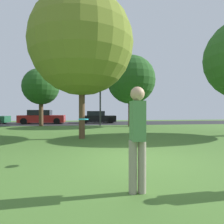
{
  "coord_description": "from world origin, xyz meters",
  "views": [
    {
      "loc": [
        -1.39,
        -5.4,
        1.41
      ],
      "look_at": [
        0.0,
        5.03,
        1.32
      ],
      "focal_mm": 31.01,
      "sensor_mm": 36.0,
      "label": 1
    }
  ],
  "objects_px": {
    "maple_tree_near": "(41,87)",
    "parked_car_red": "(42,117)",
    "birch_tree_lone": "(131,80)",
    "parked_car_black": "(97,117)",
    "person_bystander": "(137,133)",
    "street_lamp_post": "(100,101)",
    "maple_tree_far": "(82,44)",
    "frisbee_disc": "(83,119)"
  },
  "relations": [
    {
      "from": "maple_tree_near",
      "to": "parked_car_red",
      "type": "bearing_deg",
      "value": 100.99
    },
    {
      "from": "birch_tree_lone",
      "to": "parked_car_black",
      "type": "height_order",
      "value": "birch_tree_lone"
    },
    {
      "from": "birch_tree_lone",
      "to": "person_bystander",
      "type": "xyz_separation_m",
      "value": [
        -3.05,
        -13.5,
        -3.08
      ]
    },
    {
      "from": "street_lamp_post",
      "to": "person_bystander",
      "type": "bearing_deg",
      "value": -91.6
    },
    {
      "from": "maple_tree_far",
      "to": "parked_car_red",
      "type": "relative_size",
      "value": 1.59
    },
    {
      "from": "parked_car_black",
      "to": "frisbee_disc",
      "type": "bearing_deg",
      "value": -94.41
    },
    {
      "from": "birch_tree_lone",
      "to": "maple_tree_far",
      "type": "height_order",
      "value": "maple_tree_far"
    },
    {
      "from": "parked_car_black",
      "to": "maple_tree_far",
      "type": "bearing_deg",
      "value": -96.78
    },
    {
      "from": "birch_tree_lone",
      "to": "parked_car_black",
      "type": "xyz_separation_m",
      "value": [
        -2.72,
        4.99,
        -3.48
      ]
    },
    {
      "from": "frisbee_disc",
      "to": "parked_car_black",
      "type": "relative_size",
      "value": 0.08
    },
    {
      "from": "maple_tree_far",
      "to": "street_lamp_post",
      "type": "bearing_deg",
      "value": 79.2
    },
    {
      "from": "person_bystander",
      "to": "parked_car_red",
      "type": "bearing_deg",
      "value": 18.69
    },
    {
      "from": "birch_tree_lone",
      "to": "person_bystander",
      "type": "height_order",
      "value": "birch_tree_lone"
    },
    {
      "from": "parked_car_black",
      "to": "person_bystander",
      "type": "bearing_deg",
      "value": -91.02
    },
    {
      "from": "birch_tree_lone",
      "to": "frisbee_disc",
      "type": "height_order",
      "value": "birch_tree_lone"
    },
    {
      "from": "maple_tree_far",
      "to": "maple_tree_near",
      "type": "bearing_deg",
      "value": 114.57
    },
    {
      "from": "maple_tree_near",
      "to": "street_lamp_post",
      "type": "relative_size",
      "value": 1.16
    },
    {
      "from": "frisbee_disc",
      "to": "street_lamp_post",
      "type": "bearing_deg",
      "value": 83.8
    },
    {
      "from": "maple_tree_near",
      "to": "frisbee_disc",
      "type": "relative_size",
      "value": 16.13
    },
    {
      "from": "parked_car_red",
      "to": "maple_tree_far",
      "type": "bearing_deg",
      "value": -68.72
    },
    {
      "from": "birch_tree_lone",
      "to": "parked_car_black",
      "type": "bearing_deg",
      "value": 118.63
    },
    {
      "from": "frisbee_disc",
      "to": "parked_car_red",
      "type": "bearing_deg",
      "value": 105.99
    },
    {
      "from": "person_bystander",
      "to": "maple_tree_near",
      "type": "bearing_deg",
      "value": 19.83
    },
    {
      "from": "birch_tree_lone",
      "to": "parked_car_red",
      "type": "xyz_separation_m",
      "value": [
        -8.56,
        4.5,
        -3.43
      ]
    },
    {
      "from": "frisbee_disc",
      "to": "parked_car_black",
      "type": "xyz_separation_m",
      "value": [
        1.27,
        16.44,
        -0.55
      ]
    },
    {
      "from": "frisbee_disc",
      "to": "parked_car_black",
      "type": "bearing_deg",
      "value": 85.59
    },
    {
      "from": "street_lamp_post",
      "to": "parked_car_black",
      "type": "bearing_deg",
      "value": 91.02
    },
    {
      "from": "parked_car_red",
      "to": "parked_car_black",
      "type": "bearing_deg",
      "value": 4.78
    },
    {
      "from": "maple_tree_far",
      "to": "street_lamp_post",
      "type": "height_order",
      "value": "maple_tree_far"
    },
    {
      "from": "frisbee_disc",
      "to": "person_bystander",
      "type": "bearing_deg",
      "value": -65.27
    },
    {
      "from": "birch_tree_lone",
      "to": "parked_car_black",
      "type": "distance_m",
      "value": 6.66
    },
    {
      "from": "birch_tree_lone",
      "to": "maple_tree_far",
      "type": "bearing_deg",
      "value": -121.0
    },
    {
      "from": "person_bystander",
      "to": "frisbee_disc",
      "type": "distance_m",
      "value": 2.25
    },
    {
      "from": "person_bystander",
      "to": "street_lamp_post",
      "type": "height_order",
      "value": "street_lamp_post"
    },
    {
      "from": "parked_car_red",
      "to": "parked_car_black",
      "type": "distance_m",
      "value": 5.86
    },
    {
      "from": "person_bystander",
      "to": "frisbee_disc",
      "type": "bearing_deg",
      "value": 26.39
    },
    {
      "from": "maple_tree_far",
      "to": "person_bystander",
      "type": "height_order",
      "value": "maple_tree_far"
    },
    {
      "from": "frisbee_disc",
      "to": "parked_car_black",
      "type": "distance_m",
      "value": 16.5
    },
    {
      "from": "parked_car_black",
      "to": "street_lamp_post",
      "type": "bearing_deg",
      "value": -88.98
    },
    {
      "from": "maple_tree_near",
      "to": "maple_tree_far",
      "type": "bearing_deg",
      "value": -65.43
    },
    {
      "from": "parked_car_black",
      "to": "street_lamp_post",
      "type": "xyz_separation_m",
      "value": [
        0.07,
        -4.08,
        1.63
      ]
    },
    {
      "from": "birch_tree_lone",
      "to": "person_bystander",
      "type": "bearing_deg",
      "value": -102.73
    }
  ]
}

